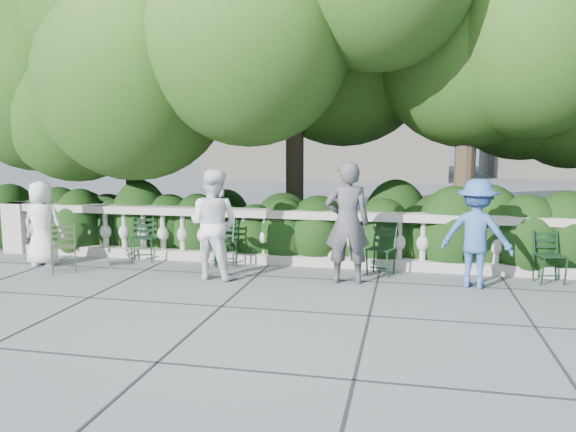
% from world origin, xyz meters
% --- Properties ---
extents(ground, '(90.00, 90.00, 0.00)m').
position_xyz_m(ground, '(0.00, 0.00, 0.00)').
color(ground, '#595B61').
rests_on(ground, ground).
extents(balustrade, '(12.00, 0.44, 1.00)m').
position_xyz_m(balustrade, '(0.00, 1.80, 0.49)').
color(balustrade, '#9E998E').
rests_on(balustrade, ground).
extents(shrub_hedge, '(15.00, 2.60, 1.70)m').
position_xyz_m(shrub_hedge, '(0.00, 3.00, 0.00)').
color(shrub_hedge, black).
rests_on(shrub_hedge, ground).
extents(tree_canopy, '(15.04, 6.52, 6.78)m').
position_xyz_m(tree_canopy, '(0.69, 3.19, 3.96)').
color(tree_canopy, '#3F3023').
rests_on(tree_canopy, ground).
extents(chair_a, '(0.47, 0.51, 0.84)m').
position_xyz_m(chair_a, '(-1.30, 1.11, 0.00)').
color(chair_a, black).
rests_on(chair_a, ground).
extents(chair_b, '(0.55, 0.58, 0.84)m').
position_xyz_m(chair_b, '(-1.20, 1.32, 0.00)').
color(chair_b, black).
rests_on(chair_b, ground).
extents(chair_c, '(0.57, 0.60, 0.84)m').
position_xyz_m(chair_c, '(-2.84, 1.34, 0.00)').
color(chair_c, black).
rests_on(chair_c, ground).
extents(chair_d, '(0.56, 0.59, 0.84)m').
position_xyz_m(chair_d, '(1.49, 1.15, 0.00)').
color(chair_d, black).
rests_on(chair_d, ground).
extents(chair_e, '(0.53, 0.56, 0.84)m').
position_xyz_m(chair_e, '(4.20, 1.17, 0.00)').
color(chair_e, black).
rests_on(chair_e, ground).
extents(chair_weathered, '(0.63, 0.64, 0.84)m').
position_xyz_m(chair_weathered, '(-3.71, 0.23, 0.00)').
color(chair_weathered, black).
rests_on(chair_weathered, ground).
extents(person_businessman, '(0.77, 0.52, 1.53)m').
position_xyz_m(person_businessman, '(-4.50, 0.80, 0.77)').
color(person_businessman, silver).
rests_on(person_businessman, ground).
extents(person_woman_grey, '(0.76, 0.55, 1.93)m').
position_xyz_m(person_woman_grey, '(1.02, 0.68, 0.97)').
color(person_woman_grey, '#424347').
rests_on(person_woman_grey, ground).
extents(person_casual_man, '(0.98, 0.83, 1.79)m').
position_xyz_m(person_casual_man, '(-1.14, 0.53, 0.90)').
color(person_casual_man, white).
rests_on(person_casual_man, ground).
extents(person_older_blue, '(1.22, 0.93, 1.67)m').
position_xyz_m(person_older_blue, '(2.99, 0.83, 0.84)').
color(person_older_blue, '#305492').
rests_on(person_older_blue, ground).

